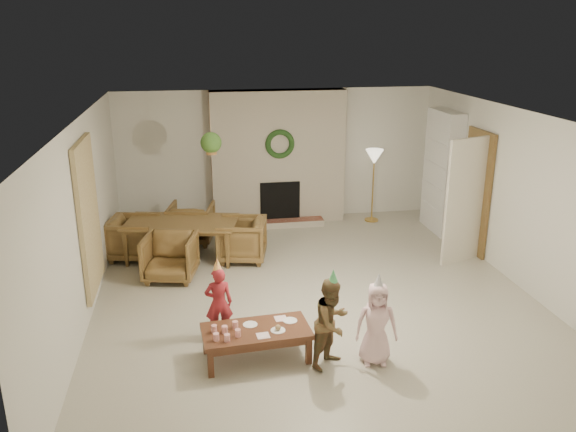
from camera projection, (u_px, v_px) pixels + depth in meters
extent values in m
plane|color=#B7B29E|center=(314.00, 294.00, 8.19)|extent=(7.00, 7.00, 0.00)
plane|color=white|center=(316.00, 117.00, 7.40)|extent=(7.00, 7.00, 0.00)
plane|color=silver|center=(277.00, 155.00, 11.07)|extent=(7.00, 0.00, 7.00)
plane|color=silver|center=(409.00, 344.00, 4.52)|extent=(7.00, 0.00, 7.00)
plane|color=silver|center=(83.00, 222.00, 7.32)|extent=(0.00, 7.00, 7.00)
plane|color=silver|center=(520.00, 199.00, 8.27)|extent=(0.00, 7.00, 7.00)
cube|color=#501B15|center=(278.00, 158.00, 10.88)|extent=(2.50, 0.40, 2.50)
cube|color=maroon|center=(281.00, 223.00, 10.93)|extent=(1.60, 0.30, 0.12)
cube|color=black|center=(280.00, 201.00, 10.97)|extent=(0.75, 0.12, 0.75)
torus|color=#193C16|center=(280.00, 144.00, 10.58)|extent=(0.54, 0.10, 0.54)
cylinder|color=gold|center=(371.00, 220.00, 11.27)|extent=(0.26, 0.26, 0.03)
cylinder|color=gold|center=(373.00, 188.00, 11.07)|extent=(0.03, 0.03, 1.26)
cone|color=beige|center=(374.00, 157.00, 10.88)|extent=(0.34, 0.34, 0.28)
cube|color=white|center=(442.00, 172.00, 10.44)|extent=(0.30, 1.00, 2.20)
cube|color=white|center=(438.00, 206.00, 10.64)|extent=(0.30, 0.92, 0.03)
cube|color=white|center=(440.00, 185.00, 10.52)|extent=(0.30, 0.92, 0.03)
cube|color=white|center=(442.00, 164.00, 10.39)|extent=(0.30, 0.92, 0.03)
cube|color=white|center=(444.00, 142.00, 10.27)|extent=(0.30, 0.92, 0.03)
cube|color=red|center=(441.00, 201.00, 10.46)|extent=(0.20, 0.40, 0.24)
cube|color=#295398|center=(438.00, 177.00, 10.52)|extent=(0.20, 0.44, 0.24)
cube|color=gold|center=(444.00, 158.00, 10.26)|extent=(0.20, 0.36, 0.22)
cube|color=brown|center=(477.00, 192.00, 9.46)|extent=(0.05, 0.86, 2.04)
cube|color=beige|center=(465.00, 201.00, 9.05)|extent=(0.77, 0.32, 2.00)
cube|color=beige|center=(89.00, 217.00, 7.51)|extent=(0.06, 1.20, 2.00)
imported|color=brown|center=(182.00, 240.00, 9.34)|extent=(1.94, 1.34, 0.62)
imported|color=brown|center=(170.00, 257.00, 8.59)|extent=(0.88, 0.89, 0.69)
imported|color=brown|center=(191.00, 223.00, 10.07)|extent=(0.88, 0.89, 0.69)
imported|color=brown|center=(134.00, 238.00, 9.37)|extent=(0.89, 0.88, 0.69)
imported|color=brown|center=(242.00, 240.00, 9.29)|extent=(0.89, 0.88, 0.69)
cylinder|color=tan|center=(210.00, 128.00, 8.71)|extent=(0.01, 0.01, 0.70)
cylinder|color=#9A6431|center=(211.00, 150.00, 8.82)|extent=(0.16, 0.16, 0.12)
sphere|color=#2D541C|center=(211.00, 143.00, 8.78)|extent=(0.32, 0.32, 0.32)
cube|color=#57311D|center=(256.00, 331.00, 6.51)|extent=(1.25, 0.69, 0.06)
cube|color=#57311D|center=(256.00, 336.00, 6.53)|extent=(1.15, 0.59, 0.07)
cube|color=#57311D|center=(211.00, 364.00, 6.22)|extent=(0.07, 0.07, 0.32)
cube|color=#57311D|center=(309.00, 351.00, 6.46)|extent=(0.07, 0.07, 0.32)
cube|color=#57311D|center=(206.00, 341.00, 6.67)|extent=(0.07, 0.07, 0.32)
cube|color=#57311D|center=(297.00, 329.00, 6.92)|extent=(0.07, 0.07, 0.32)
cylinder|color=white|center=(216.00, 337.00, 6.25)|extent=(0.07, 0.07, 0.08)
cylinder|color=white|center=(214.00, 329.00, 6.42)|extent=(0.07, 0.07, 0.08)
cylinder|color=white|center=(227.00, 338.00, 6.24)|extent=(0.07, 0.07, 0.08)
cylinder|color=white|center=(225.00, 329.00, 6.41)|extent=(0.07, 0.07, 0.08)
cylinder|color=white|center=(238.00, 333.00, 6.33)|extent=(0.07, 0.07, 0.08)
cylinder|color=white|center=(235.00, 325.00, 6.50)|extent=(0.07, 0.07, 0.08)
cylinder|color=white|center=(250.00, 324.00, 6.59)|extent=(0.18, 0.18, 0.01)
cylinder|color=white|center=(278.00, 330.00, 6.47)|extent=(0.18, 0.18, 0.01)
cylinder|color=white|center=(290.00, 321.00, 6.68)|extent=(0.18, 0.18, 0.01)
sphere|color=tan|center=(278.00, 327.00, 6.45)|extent=(0.07, 0.07, 0.06)
cube|color=#FFBBC3|center=(263.00, 336.00, 6.36)|extent=(0.15, 0.15, 0.01)
cube|color=#FFBBC3|center=(281.00, 318.00, 6.73)|extent=(0.15, 0.15, 0.01)
imported|color=maroon|center=(219.00, 303.00, 6.92)|extent=(0.34, 0.23, 0.91)
cone|color=#D8CD48|center=(217.00, 265.00, 6.76)|extent=(0.16, 0.16, 0.17)
imported|color=brown|center=(332.00, 323.00, 6.34)|extent=(0.64, 0.62, 1.03)
cone|color=#51BD6B|center=(333.00, 276.00, 6.17)|extent=(0.16, 0.16, 0.17)
imported|color=#F5C4CA|center=(376.00, 324.00, 6.40)|extent=(0.51, 0.38, 0.96)
cone|color=silver|center=(379.00, 281.00, 6.23)|extent=(0.16, 0.16, 0.17)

